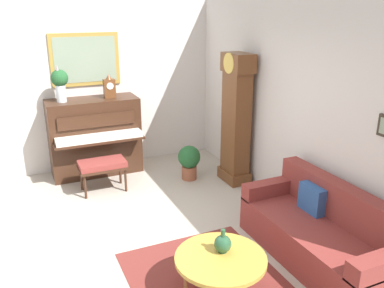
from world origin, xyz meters
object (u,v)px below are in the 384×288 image
(flower_vase, at_px, (60,82))
(potted_plant, at_px, (189,160))
(couch, at_px, (322,233))
(piano_bench, at_px, (102,166))
(coffee_table, at_px, (221,259))
(green_jug, at_px, (223,244))
(piano, at_px, (95,136))
(mantel_clock, at_px, (109,87))
(grandfather_clock, at_px, (236,123))

(flower_vase, height_order, potted_plant, flower_vase)
(potted_plant, bearing_deg, couch, 9.52)
(piano_bench, height_order, couch, couch)
(piano_bench, xyz_separation_m, flower_vase, (-0.77, -0.40, 1.17))
(couch, bearing_deg, coffee_table, -87.45)
(couch, bearing_deg, potted_plant, -170.48)
(couch, bearing_deg, flower_vase, -147.72)
(potted_plant, bearing_deg, green_jug, -16.92)
(potted_plant, bearing_deg, piano_bench, -95.16)
(potted_plant, bearing_deg, piano, -124.35)
(mantel_clock, bearing_deg, piano_bench, -24.70)
(mantel_clock, bearing_deg, grandfather_clock, 52.95)
(piano_bench, relative_size, couch, 0.37)
(green_jug, relative_size, potted_plant, 0.43)
(piano_bench, relative_size, grandfather_clock, 0.34)
(green_jug, bearing_deg, couch, 89.33)
(piano, bearing_deg, green_jug, 8.50)
(piano, height_order, piano_bench, piano)
(piano, relative_size, potted_plant, 2.57)
(mantel_clock, distance_m, flower_vase, 0.77)
(piano_bench, bearing_deg, coffee_table, 10.65)
(piano, bearing_deg, grandfather_clock, 57.26)
(piano_bench, height_order, mantel_clock, mantel_clock)
(piano_bench, relative_size, mantel_clock, 1.84)
(flower_vase, xyz_separation_m, green_jug, (3.47, 0.98, -1.08))
(mantel_clock, distance_m, green_jug, 3.60)
(couch, height_order, potted_plant, couch)
(couch, distance_m, potted_plant, 2.63)
(grandfather_clock, bearing_deg, flower_vase, -117.39)
(grandfather_clock, relative_size, coffee_table, 2.31)
(grandfather_clock, height_order, mantel_clock, grandfather_clock)
(piano_bench, bearing_deg, flower_vase, -152.34)
(grandfather_clock, relative_size, potted_plant, 3.62)
(piano_bench, height_order, grandfather_clock, grandfather_clock)
(piano, relative_size, couch, 0.76)
(flower_vase, relative_size, potted_plant, 1.04)
(piano_bench, xyz_separation_m, potted_plant, (0.12, 1.36, -0.08))
(flower_vase, height_order, green_jug, flower_vase)
(piano, distance_m, mantel_clock, 0.85)
(mantel_clock, distance_m, potted_plant, 1.74)
(green_jug, bearing_deg, grandfather_clock, 147.52)
(piano, relative_size, green_jug, 6.00)
(piano, xyz_separation_m, piano_bench, (0.77, -0.06, -0.23))
(couch, bearing_deg, mantel_clock, -157.43)
(grandfather_clock, bearing_deg, potted_plant, -119.22)
(green_jug, bearing_deg, coffee_table, -39.02)
(piano, height_order, grandfather_clock, grandfather_clock)
(couch, bearing_deg, grandfather_clock, 174.96)
(piano_bench, bearing_deg, mantel_clock, 155.30)
(piano, distance_m, potted_plant, 1.61)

